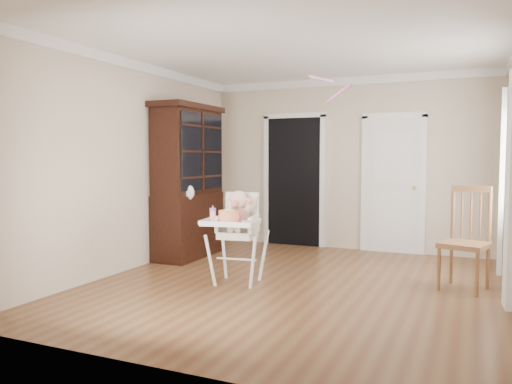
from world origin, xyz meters
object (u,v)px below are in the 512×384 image
at_px(high_chair, 237,227).
at_px(china_cabinet, 188,181).
at_px(dining_chair, 465,242).
at_px(sippy_cup, 213,214).
at_px(cake, 229,216).

xyz_separation_m(high_chair, china_cabinet, (-1.33, 1.11, 0.45)).
bearing_deg(dining_chair, sippy_cup, -144.07).
xyz_separation_m(high_chair, sippy_cup, (-0.22, -0.19, 0.16)).
bearing_deg(high_chair, sippy_cup, -147.50).
xyz_separation_m(china_cabinet, dining_chair, (3.74, -0.35, -0.58)).
relative_size(high_chair, dining_chair, 0.94).
bearing_deg(cake, high_chair, 95.15).
relative_size(sippy_cup, china_cabinet, 0.08).
distance_m(cake, china_cabinet, 1.95).
bearing_deg(cake, dining_chair, 23.35).
bearing_deg(dining_chair, china_cabinet, -169.24).
xyz_separation_m(sippy_cup, dining_chair, (2.63, 0.95, -0.29)).
xyz_separation_m(cake, dining_chair, (2.39, 1.03, -0.28)).
height_order(china_cabinet, dining_chair, china_cabinet).
bearing_deg(high_chair, dining_chair, 10.04).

